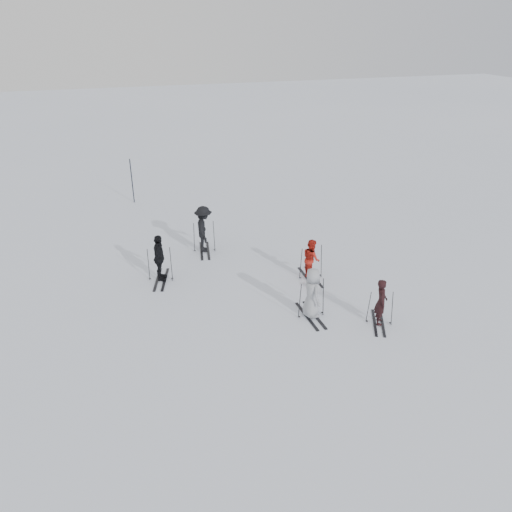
{
  "coord_description": "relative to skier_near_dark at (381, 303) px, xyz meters",
  "views": [
    {
      "loc": [
        -4.93,
        -14.37,
        8.75
      ],
      "look_at": [
        0.0,
        1.0,
        1.0
      ],
      "focal_mm": 35.0,
      "sensor_mm": 36.0,
      "label": 1
    }
  ],
  "objects": [
    {
      "name": "skier_red",
      "position": [
        -0.83,
        3.48,
        -0.01
      ],
      "size": [
        0.6,
        0.75,
        1.51
      ],
      "primitive_type": "imported",
      "rotation": [
        0.0,
        0.0,
        1.54
      ],
      "color": "#AE1D13",
      "rests_on": "ground"
    },
    {
      "name": "skier_uphill_far",
      "position": [
        -4.07,
        6.98,
        0.2
      ],
      "size": [
        0.92,
        1.34,
        1.91
      ],
      "primitive_type": "imported",
      "rotation": [
        0.0,
        0.0,
        1.39
      ],
      "color": "black",
      "rests_on": "ground"
    },
    {
      "name": "piste_marker",
      "position": [
        -6.27,
        14.04,
        0.39
      ],
      "size": [
        0.06,
        0.06,
        2.3
      ],
      "primitive_type": "cylinder",
      "rotation": [
        0.0,
        0.0,
        -0.14
      ],
      "color": "black",
      "rests_on": "ground"
    },
    {
      "name": "ground",
      "position": [
        -2.83,
        2.88,
        -0.76
      ],
      "size": [
        120.0,
        120.0,
        0.0
      ],
      "primitive_type": "plane",
      "color": "silver",
      "rests_on": "ground"
    },
    {
      "name": "skier_uphill_left",
      "position": [
        -6.14,
        5.0,
        0.11
      ],
      "size": [
        0.68,
        1.1,
        1.74
      ],
      "primitive_type": "imported",
      "rotation": [
        0.0,
        0.0,
        1.3
      ],
      "color": "black",
      "rests_on": "ground"
    },
    {
      "name": "skis_red",
      "position": [
        -0.83,
        3.48,
        -0.11
      ],
      "size": [
        1.83,
        1.01,
        1.31
      ],
      "primitive_type": null,
      "rotation": [
        0.0,
        0.0,
        1.54
      ],
      "color": "black",
      "rests_on": "ground"
    },
    {
      "name": "skis_near_dark",
      "position": [
        0.0,
        0.0,
        -0.17
      ],
      "size": [
        1.82,
        1.46,
        1.17
      ],
      "primitive_type": null,
      "rotation": [
        0.0,
        0.0,
        1.13
      ],
      "color": "black",
      "rests_on": "ground"
    },
    {
      "name": "skier_near_dark",
      "position": [
        0.0,
        0.0,
        0.0
      ],
      "size": [
        0.57,
        0.66,
        1.52
      ],
      "primitive_type": "imported",
      "rotation": [
        0.0,
        0.0,
        1.13
      ],
      "color": "black",
      "rests_on": "ground"
    },
    {
      "name": "skis_uphill_far",
      "position": [
        -4.07,
        6.98,
        -0.1
      ],
      "size": [
        1.96,
        1.27,
        1.33
      ],
      "primitive_type": null,
      "rotation": [
        0.0,
        0.0,
        1.39
      ],
      "color": "black",
      "rests_on": "ground"
    },
    {
      "name": "skis_uphill_left",
      "position": [
        -6.14,
        5.0,
        -0.09
      ],
      "size": [
        2.02,
        1.42,
        1.33
      ],
      "primitive_type": null,
      "rotation": [
        0.0,
        0.0,
        1.3
      ],
      "color": "black",
      "rests_on": "ground"
    },
    {
      "name": "skier_grey",
      "position": [
        -1.87,
        1.05,
        0.08
      ],
      "size": [
        0.54,
        0.82,
        1.68
      ],
      "primitive_type": "imported",
      "rotation": [
        0.0,
        0.0,
        1.58
      ],
      "color": "#9C9FA5",
      "rests_on": "ground"
    },
    {
      "name": "skis_grey",
      "position": [
        -1.87,
        1.05,
        -0.1
      ],
      "size": [
        1.82,
        0.97,
        1.32
      ],
      "primitive_type": null,
      "rotation": [
        0.0,
        0.0,
        1.58
      ],
      "color": "black",
      "rests_on": "ground"
    }
  ]
}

